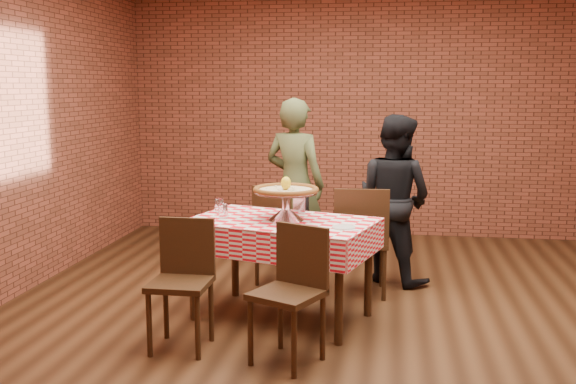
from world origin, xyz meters
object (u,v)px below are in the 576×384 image
object	(u,v)px
chair_near_left	(180,287)
diner_black	(394,199)
chair_far_left	(285,235)
pizza_stand	(286,206)
water_glass_right	(219,206)
water_glass_left	(223,211)
table	(281,270)
pizza	(286,191)
condiment_caddy	(301,204)
chair_near_right	(287,297)
chair_far_right	(360,240)
diner_olive	(295,184)

from	to	relation	value
chair_near_left	diner_black	distance (m)	2.31
chair_far_left	pizza_stand	bearing A→B (deg)	128.18
diner_black	water_glass_right	bearing A→B (deg)	67.21
water_glass_left	chair_far_left	world-z (taller)	chair_far_left
pizza_stand	chair_far_left	distance (m)	0.95
table	pizza	distance (m)	0.60
pizza	pizza_stand	bearing A→B (deg)	0.00
table	condiment_caddy	bearing A→B (deg)	70.20
chair_near_right	chair_far_left	distance (m)	1.69
chair_far_right	diner_black	distance (m)	0.58
water_glass_left	chair_far_right	bearing A→B (deg)	34.72
chair_near_right	chair_near_left	bearing A→B (deg)	-163.61
condiment_caddy	chair_far_right	world-z (taller)	chair_far_right
water_glass_left	chair_near_left	bearing A→B (deg)	-99.74
water_glass_left	diner_olive	size ratio (longest dim) A/B	0.07
water_glass_right	condiment_caddy	bearing A→B (deg)	7.06
table	water_glass_left	bearing A→B (deg)	179.61
pizza	chair_far_right	xyz separation A→B (m)	(0.53, 0.69, -0.52)
chair_far_left	water_glass_right	bearing A→B (deg)	84.72
diner_olive	diner_black	xyz separation A→B (m)	(0.93, -0.27, -0.07)
chair_far_left	chair_far_right	world-z (taller)	chair_far_right
diner_black	water_glass_left	bearing A→B (deg)	74.96
pizza	chair_near_left	size ratio (longest dim) A/B	0.57
water_glass_left	chair_near_left	distance (m)	0.81
table	diner_black	distance (m)	1.44
table	chair_near_right	distance (m)	0.83
table	pizza	xyz separation A→B (m)	(0.03, 0.01, 0.60)
water_glass_right	diner_black	size ratio (longest dim) A/B	0.07
chair_far_right	pizza_stand	bearing A→B (deg)	48.84
chair_near_left	chair_near_right	bearing A→B (deg)	-9.06
condiment_caddy	chair_far_right	xyz separation A→B (m)	(0.45, 0.40, -0.37)
pizza_stand	chair_far_left	size ratio (longest dim) A/B	0.54
chair_far_left	diner_olive	size ratio (longest dim) A/B	0.54
pizza	condiment_caddy	bearing A→B (deg)	75.38
table	chair_far_right	size ratio (longest dim) A/B	1.43
water_glass_left	chair_far_left	xyz separation A→B (m)	(0.34, 0.85, -0.37)
chair_near_right	diner_olive	world-z (taller)	diner_olive
pizza_stand	pizza	distance (m)	0.11
condiment_caddy	chair_near_right	bearing A→B (deg)	-73.26
chair_far_right	diner_olive	xyz separation A→B (m)	(-0.66, 0.68, 0.35)
chair_near_right	pizza	bearing A→B (deg)	124.91
pizza_stand	water_glass_right	size ratio (longest dim) A/B	4.43
chair_far_left	diner_olive	xyz separation A→B (m)	(0.01, 0.53, 0.37)
pizza	water_glass_left	xyz separation A→B (m)	(-0.48, -0.01, -0.17)
pizza	chair_far_right	size ratio (longest dim) A/B	0.53
chair_near_left	chair_far_right	xyz separation A→B (m)	(1.13, 1.40, 0.03)
chair_near_right	chair_far_left	bearing A→B (deg)	125.06
pizza	chair_near_left	distance (m)	1.08
pizza_stand	chair_far_left	xyz separation A→B (m)	(-0.14, 0.84, -0.42)
water_glass_left	table	bearing A→B (deg)	-0.39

